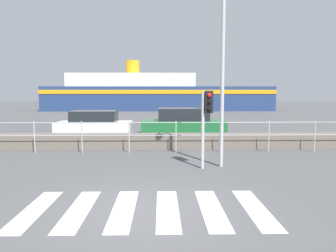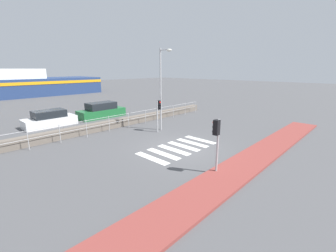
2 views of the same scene
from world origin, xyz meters
name	(u,v)px [view 2 (image 2 of 2)]	position (x,y,z in m)	size (l,w,h in m)	color
ground_plane	(178,148)	(0.00, 0.00, 0.00)	(160.00, 160.00, 0.00)	#4C4C4F
sidewalk_brick	(242,167)	(0.00, -4.10, 0.06)	(24.00, 1.80, 0.12)	brown
crosswalk	(179,148)	(0.02, 0.00, 0.00)	(4.95, 2.40, 0.01)	silver
seawall	(113,124)	(0.00, 7.09, 0.32)	(22.38, 0.55, 0.65)	#6B6056
harbor_fence	(119,120)	(0.00, 6.21, 0.82)	(20.18, 0.04, 1.26)	#B2B2B5
traffic_light_near	(217,135)	(-1.50, -3.49, 1.89)	(0.34, 0.32, 2.58)	#B2B2B5
traffic_light_far	(158,109)	(1.73, 3.53, 1.78)	(0.34, 0.32, 2.42)	#B2B2B5
streetlamp	(162,81)	(2.26, 3.60, 3.83)	(0.32, 1.16, 6.19)	#B2B2B5
ferry_boat	(7,85)	(-0.70, 37.97, 2.01)	(28.94, 8.95, 6.53)	navy
parked_car_white	(50,119)	(-3.33, 11.52, 0.58)	(4.06, 1.75, 1.35)	silver
parked_car_green	(102,111)	(1.57, 11.52, 0.64)	(4.58, 1.76, 1.49)	#1E6633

